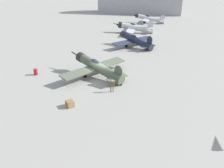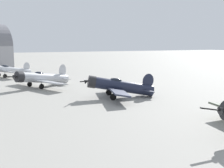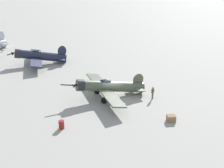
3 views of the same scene
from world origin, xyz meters
TOP-DOWN VIEW (x-y plane):
  - airplane_mid_apron at (18.19, 4.10)m, footprint 10.55×9.93m
  - airplane_far_line at (30.97, 11.37)m, footprint 11.90×10.66m
  - airplane_outer_stand at (47.50, 15.04)m, footprint 10.08×10.47m

SIDE VIEW (x-z plane):
  - airplane_far_line at x=30.97m, z-range -0.31..3.18m
  - airplane_mid_apron at x=18.19m, z-range -0.09..3.04m
  - airplane_outer_stand at x=47.50m, z-range -0.01..3.00m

